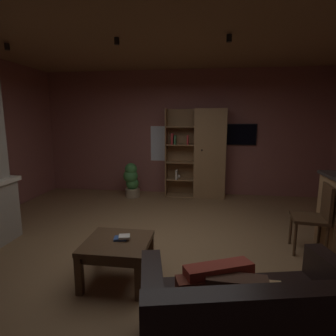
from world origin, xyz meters
TOP-DOWN VIEW (x-y plane):
  - floor at (0.00, 0.00)m, footprint 6.47×5.90m
  - wall_back at (0.00, 2.98)m, footprint 6.59×0.06m
  - ceiling at (0.00, 0.00)m, footprint 6.47×5.90m
  - window_pane_back at (-0.36, 2.95)m, footprint 0.78×0.01m
  - bookshelf_cabinet at (0.53, 2.71)m, footprint 1.32×0.41m
  - leather_couch at (0.86, -1.68)m, footprint 1.71×1.23m
  - coffee_table at (-0.39, -0.76)m, footprint 0.69×0.66m
  - table_book_0 at (-0.37, -0.72)m, footprint 0.15×0.13m
  - table_book_1 at (-0.32, -0.72)m, footprint 0.14×0.13m
  - dining_chair at (1.96, 0.21)m, footprint 0.47×0.47m
  - potted_floor_plant at (-1.10, 2.44)m, footprint 0.36×0.33m
  - wall_mounted_tv at (1.22, 2.92)m, footprint 0.83×0.06m
  - track_light_spot_0 at (-2.33, 0.43)m, footprint 0.07×0.07m
  - track_light_spot_1 at (-0.68, 0.35)m, footprint 0.07×0.07m
  - track_light_spot_2 at (0.79, 0.42)m, footprint 0.07×0.07m

SIDE VIEW (x-z plane):
  - floor at x=0.00m, z-range -0.02..0.00m
  - leather_couch at x=0.86m, z-range -0.11..0.73m
  - coffee_table at x=-0.39m, z-range 0.14..0.60m
  - potted_floor_plant at x=-1.10m, z-range 0.00..0.78m
  - table_book_0 at x=-0.37m, z-range 0.46..0.48m
  - table_book_1 at x=-0.32m, z-range 0.48..0.50m
  - dining_chair at x=1.96m, z-range 0.07..0.99m
  - bookshelf_cabinet at x=0.53m, z-range -0.01..1.95m
  - window_pane_back at x=-0.36m, z-range 0.76..1.57m
  - wall_mounted_tv at x=1.22m, z-range 1.16..1.63m
  - wall_back at x=0.00m, z-range 0.00..2.82m
  - track_light_spot_0 at x=-2.33m, z-range 2.71..2.80m
  - track_light_spot_1 at x=-0.68m, z-range 2.71..2.80m
  - track_light_spot_2 at x=0.79m, z-range 2.71..2.80m
  - ceiling at x=0.00m, z-range 2.82..2.84m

